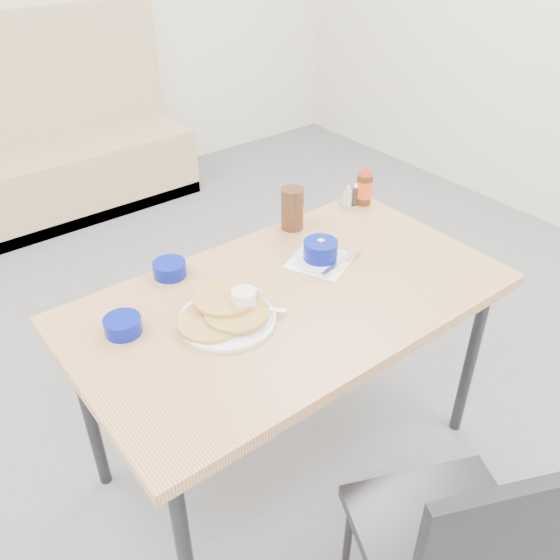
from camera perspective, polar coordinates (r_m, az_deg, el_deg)
ground at (r=2.31m, az=4.93°, el=-19.90°), size 6.00×6.00×0.00m
booth_bench at (r=4.14m, az=-22.04°, el=10.34°), size 1.90×0.56×1.22m
dining_table at (r=1.94m, az=0.98°, el=-2.97°), size 1.40×0.80×0.76m
diner_chair at (r=1.61m, az=17.52°, el=-23.64°), size 0.57×0.57×0.95m
pancake_plate at (r=1.79m, az=-5.26°, el=-3.33°), size 0.31×0.30×0.05m
coffee_mug at (r=1.80m, az=-3.38°, el=-2.10°), size 0.11×0.08×0.09m
grits_setting at (r=2.05m, az=3.94°, el=2.61°), size 0.28×0.26×0.08m
creamer_bowl at (r=1.80m, az=-14.89°, el=-4.25°), size 0.11×0.11×0.05m
butter_bowl at (r=2.01m, az=-10.57°, el=1.06°), size 0.11×0.11×0.05m
amber_tumbler at (r=2.23m, az=1.20°, el=6.88°), size 0.10×0.10×0.16m
condiment_caddy at (r=2.44m, az=6.90°, el=8.00°), size 0.10×0.07×0.11m
syrup_bottle at (r=2.44m, az=8.12°, el=8.86°), size 0.06×0.06×0.17m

